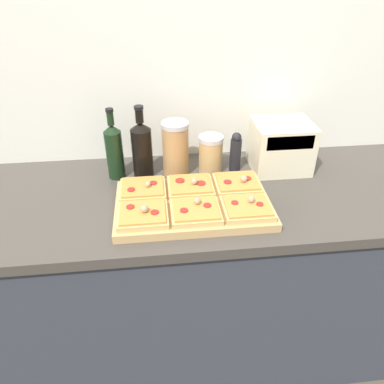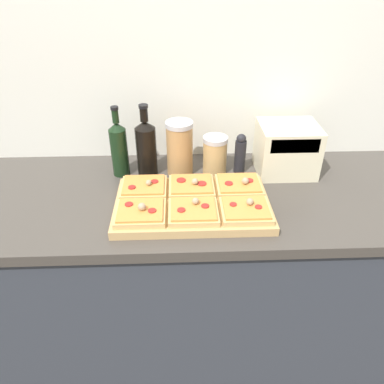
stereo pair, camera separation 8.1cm
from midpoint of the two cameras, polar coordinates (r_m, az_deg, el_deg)
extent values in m
cube|color=silver|center=(1.61, -0.77, 18.04)|extent=(6.00, 0.06, 2.50)
cube|color=#333842|center=(1.73, 0.65, -12.98)|extent=(2.60, 0.64, 0.84)
cube|color=#423D38|center=(1.45, 0.76, -0.71)|extent=(2.63, 0.67, 0.04)
cube|color=tan|center=(1.34, -1.60, -2.01)|extent=(0.55, 0.34, 0.03)
cube|color=tan|center=(1.39, -9.18, 0.28)|extent=(0.17, 0.15, 0.02)
cube|color=#D6843D|center=(1.38, -9.23, 0.77)|extent=(0.15, 0.13, 0.01)
cylinder|color=maroon|center=(1.36, -10.96, 0.33)|extent=(0.03, 0.03, 0.00)
cylinder|color=maroon|center=(1.39, -7.59, 1.36)|extent=(0.03, 0.03, 0.00)
sphere|color=tan|center=(1.37, -8.46, 1.13)|extent=(0.02, 0.02, 0.02)
cube|color=tan|center=(1.39, -1.91, 0.72)|extent=(0.17, 0.15, 0.02)
cube|color=#D6843D|center=(1.38, -1.92, 1.22)|extent=(0.15, 0.13, 0.01)
cylinder|color=maroon|center=(1.39, -3.53, 1.72)|extent=(0.03, 0.03, 0.00)
cylinder|color=maroon|center=(1.37, -0.32, 1.33)|extent=(0.03, 0.03, 0.00)
sphere|color=tan|center=(1.37, -1.38, 1.60)|extent=(0.02, 0.02, 0.02)
cube|color=tan|center=(1.41, 5.26, 1.15)|extent=(0.17, 0.15, 0.02)
cube|color=#D6843D|center=(1.40, 5.29, 1.63)|extent=(0.15, 0.13, 0.01)
cylinder|color=maroon|center=(1.38, 3.79, 1.51)|extent=(0.03, 0.03, 0.00)
cylinder|color=maroon|center=(1.41, 6.82, 2.05)|extent=(0.03, 0.03, 0.00)
sphere|color=tan|center=(1.39, 6.25, 1.97)|extent=(0.03, 0.03, 0.03)
cube|color=tan|center=(1.26, -9.35, -3.60)|extent=(0.17, 0.15, 0.02)
cube|color=#D6843D|center=(1.25, -9.40, -3.09)|extent=(0.15, 0.13, 0.01)
cylinder|color=maroon|center=(1.27, -11.19, -2.27)|extent=(0.03, 0.03, 0.00)
cylinder|color=maroon|center=(1.23, -7.59, -3.11)|extent=(0.03, 0.03, 0.00)
sphere|color=tan|center=(1.23, -9.16, -2.57)|extent=(0.03, 0.03, 0.03)
cube|color=tan|center=(1.26, -1.30, -3.12)|extent=(0.17, 0.15, 0.02)
cube|color=#D6843D|center=(1.25, -1.31, -2.60)|extent=(0.15, 0.13, 0.01)
cylinder|color=maroon|center=(1.23, -3.12, -2.85)|extent=(0.03, 0.03, 0.00)
cylinder|color=maroon|center=(1.25, 0.49, -2.08)|extent=(0.03, 0.03, 0.00)
sphere|color=tan|center=(1.26, -1.04, -1.40)|extent=(0.02, 0.02, 0.02)
cube|color=tan|center=(1.28, 6.59, -2.58)|extent=(0.17, 0.15, 0.02)
cube|color=#D6843D|center=(1.27, 6.63, -2.07)|extent=(0.15, 0.13, 0.01)
cylinder|color=maroon|center=(1.27, 4.72, -1.66)|extent=(0.02, 0.02, 0.00)
cylinder|color=maroon|center=(1.27, 8.51, -1.88)|extent=(0.02, 0.02, 0.00)
sphere|color=tan|center=(1.28, 7.21, -1.15)|extent=(0.02, 0.02, 0.02)
cylinder|color=black|center=(1.53, -13.19, 5.50)|extent=(0.07, 0.07, 0.20)
cone|color=black|center=(1.48, -13.73, 9.38)|extent=(0.07, 0.07, 0.03)
cylinder|color=black|center=(1.47, -13.94, 10.82)|extent=(0.03, 0.03, 0.05)
cylinder|color=black|center=(1.46, -14.11, 11.98)|extent=(0.03, 0.03, 0.01)
cylinder|color=black|center=(1.52, -9.12, 5.86)|extent=(0.08, 0.08, 0.20)
cone|color=black|center=(1.47, -9.52, 9.85)|extent=(0.08, 0.08, 0.03)
cylinder|color=black|center=(1.45, -9.67, 11.35)|extent=(0.03, 0.03, 0.05)
cylinder|color=black|center=(1.44, -9.79, 12.55)|extent=(0.04, 0.04, 0.01)
cylinder|color=#AD7F4C|center=(1.51, -4.07, 6.27)|extent=(0.10, 0.10, 0.21)
cylinder|color=#B2B2B7|center=(1.47, -4.24, 10.19)|extent=(0.11, 0.11, 0.02)
cylinder|color=tan|center=(1.54, 1.33, 5.45)|extent=(0.10, 0.10, 0.14)
cylinder|color=#B2B2B7|center=(1.51, 1.37, 8.12)|extent=(0.10, 0.10, 0.02)
cylinder|color=black|center=(1.56, 5.13, 5.60)|extent=(0.05, 0.05, 0.14)
sphere|color=black|center=(1.52, 5.28, 8.28)|extent=(0.04, 0.04, 0.04)
cube|color=beige|center=(1.59, 11.93, 6.86)|extent=(0.23, 0.20, 0.20)
cube|color=black|center=(1.48, 13.26, 7.30)|extent=(0.19, 0.01, 0.06)
cube|color=black|center=(1.63, 16.32, 7.27)|extent=(0.02, 0.02, 0.02)
camera|label=1|loc=(0.04, -91.74, -1.13)|focal=35.00mm
camera|label=2|loc=(0.04, 88.26, 1.13)|focal=35.00mm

